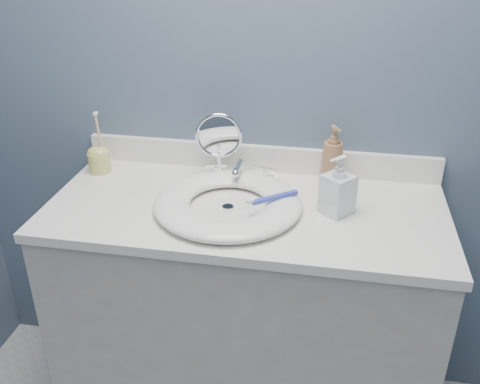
% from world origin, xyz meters
% --- Properties ---
extents(back_wall, '(2.20, 0.02, 2.40)m').
position_xyz_m(back_wall, '(0.00, 1.25, 1.20)').
color(back_wall, '#4A5A70').
rests_on(back_wall, ground).
extents(vanity_cabinet, '(1.20, 0.55, 0.85)m').
position_xyz_m(vanity_cabinet, '(0.00, 0.97, 0.42)').
color(vanity_cabinet, '#BCB6AC').
rests_on(vanity_cabinet, ground).
extents(countertop, '(1.22, 0.57, 0.03)m').
position_xyz_m(countertop, '(0.00, 0.97, 0.86)').
color(countertop, white).
rests_on(countertop, vanity_cabinet).
extents(backsplash, '(1.22, 0.02, 0.09)m').
position_xyz_m(backsplash, '(0.00, 1.24, 0.93)').
color(backsplash, white).
rests_on(backsplash, countertop).
extents(basin, '(0.45, 0.45, 0.04)m').
position_xyz_m(basin, '(-0.05, 0.94, 0.90)').
color(basin, white).
rests_on(basin, countertop).
extents(drain, '(0.04, 0.04, 0.01)m').
position_xyz_m(drain, '(-0.05, 0.94, 0.88)').
color(drain, silver).
rests_on(drain, countertop).
extents(faucet, '(0.25, 0.13, 0.07)m').
position_xyz_m(faucet, '(-0.05, 1.14, 0.91)').
color(faucet, silver).
rests_on(faucet, countertop).
extents(makeup_mirror, '(0.16, 0.09, 0.23)m').
position_xyz_m(makeup_mirror, '(-0.12, 1.15, 1.01)').
color(makeup_mirror, silver).
rests_on(makeup_mirror, countertop).
extents(soap_bottle_amber, '(0.10, 0.10, 0.20)m').
position_xyz_m(soap_bottle_amber, '(0.25, 1.18, 0.98)').
color(soap_bottle_amber, '#906441').
rests_on(soap_bottle_amber, countertop).
extents(soap_bottle_clear, '(0.12, 0.12, 0.18)m').
position_xyz_m(soap_bottle_clear, '(0.27, 0.98, 0.97)').
color(soap_bottle_clear, silver).
rests_on(soap_bottle_clear, countertop).
extents(toothbrush_holder, '(0.08, 0.08, 0.22)m').
position_xyz_m(toothbrush_holder, '(-0.54, 1.13, 0.93)').
color(toothbrush_holder, '#CDCA66').
rests_on(toothbrush_holder, countertop).
extents(toothbrush_lying, '(0.15, 0.12, 0.02)m').
position_xyz_m(toothbrush_lying, '(0.08, 0.96, 0.92)').
color(toothbrush_lying, '#323CB4').
rests_on(toothbrush_lying, basin).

